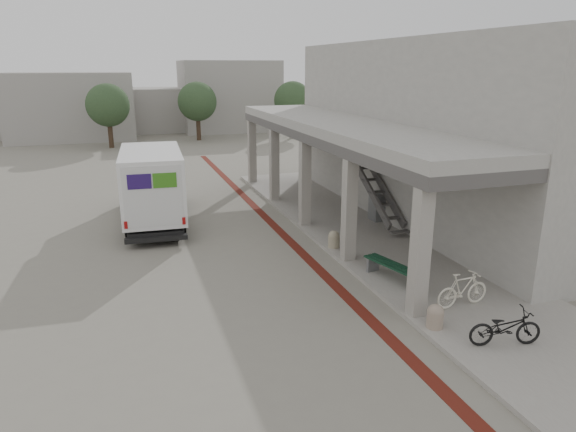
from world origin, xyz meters
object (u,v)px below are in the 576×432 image
object	(u,v)px
utility_cabinet	(377,207)
bicycle_cream	(463,289)
fedex_truck	(152,182)
bench	(394,269)
bicycle_black	(505,327)

from	to	relation	value
utility_cabinet	bicycle_cream	size ratio (longest dim) A/B	0.67
fedex_truck	bench	size ratio (longest dim) A/B	3.36
fedex_truck	bench	xyz separation A→B (m)	(5.98, -8.65, -1.12)
fedex_truck	bicycle_cream	bearing A→B (deg)	-54.01
utility_cabinet	fedex_truck	bearing A→B (deg)	157.36
utility_cabinet	bench	bearing A→B (deg)	-115.68
bench	utility_cabinet	xyz separation A→B (m)	(2.40, 5.54, 0.17)
fedex_truck	utility_cabinet	size ratio (longest dim) A/B	6.87
bench	bicycle_cream	world-z (taller)	bicycle_cream
fedex_truck	bicycle_cream	xyz separation A→B (m)	(6.82, -10.64, -1.01)
bicycle_black	utility_cabinet	bearing A→B (deg)	2.70
bench	utility_cabinet	bearing A→B (deg)	51.53
bench	bicycle_black	bearing A→B (deg)	-97.17
fedex_truck	utility_cabinet	world-z (taller)	fedex_truck
fedex_truck	utility_cabinet	bearing A→B (deg)	-17.02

